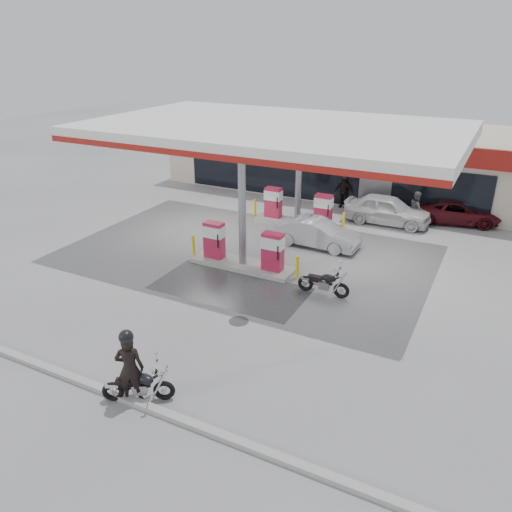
% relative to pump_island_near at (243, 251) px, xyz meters
% --- Properties ---
extents(ground, '(90.00, 90.00, 0.00)m').
position_rel_pump_island_near_xyz_m(ground, '(0.00, -2.00, -0.71)').
color(ground, gray).
rests_on(ground, ground).
extents(wet_patch, '(6.00, 3.00, 0.00)m').
position_rel_pump_island_near_xyz_m(wet_patch, '(0.50, -2.00, -0.71)').
color(wet_patch, '#4C4C4F').
rests_on(wet_patch, ground).
extents(drain_cover, '(0.70, 0.70, 0.01)m').
position_rel_pump_island_near_xyz_m(drain_cover, '(2.00, -4.00, -0.71)').
color(drain_cover, '#38383A').
rests_on(drain_cover, ground).
extents(kerb, '(28.00, 0.25, 0.15)m').
position_rel_pump_island_near_xyz_m(kerb, '(0.00, -9.00, -0.64)').
color(kerb, gray).
rests_on(kerb, ground).
extents(store_building, '(22.00, 8.22, 4.00)m').
position_rel_pump_island_near_xyz_m(store_building, '(0.01, 13.94, 1.30)').
color(store_building, beige).
rests_on(store_building, ground).
extents(canopy, '(16.00, 10.02, 5.51)m').
position_rel_pump_island_near_xyz_m(canopy, '(0.00, 3.00, 4.56)').
color(canopy, silver).
rests_on(canopy, ground).
extents(pump_island_near, '(5.14, 1.30, 1.78)m').
position_rel_pump_island_near_xyz_m(pump_island_near, '(0.00, 0.00, 0.00)').
color(pump_island_near, '#9E9E99').
rests_on(pump_island_near, ground).
extents(pump_island_far, '(5.14, 1.30, 1.78)m').
position_rel_pump_island_near_xyz_m(pump_island_far, '(0.00, 6.00, 0.00)').
color(pump_island_far, '#9E9E99').
rests_on(pump_island_far, ground).
extents(main_motorcycle, '(1.79, 1.11, 1.01)m').
position_rel_pump_island_near_xyz_m(main_motorcycle, '(1.60, -8.78, -0.26)').
color(main_motorcycle, black).
rests_on(main_motorcycle, ground).
extents(biker_main, '(0.90, 0.79, 2.06)m').
position_rel_pump_island_near_xyz_m(biker_main, '(1.43, -8.87, 0.32)').
color(biker_main, black).
rests_on(biker_main, ground).
extents(parked_motorcycle, '(2.06, 0.79, 1.05)m').
position_rel_pump_island_near_xyz_m(parked_motorcycle, '(3.94, -0.79, -0.24)').
color(parked_motorcycle, black).
rests_on(parked_motorcycle, ground).
extents(sedan_white, '(4.48, 1.84, 1.52)m').
position_rel_pump_island_near_xyz_m(sedan_white, '(4.14, 8.20, 0.05)').
color(sedan_white, silver).
rests_on(sedan_white, ground).
extents(attendant, '(0.88, 1.01, 1.75)m').
position_rel_pump_island_near_xyz_m(attendant, '(5.51, 8.80, 0.17)').
color(attendant, '#505054').
rests_on(attendant, ground).
extents(hatchback_silver, '(4.01, 1.51, 1.31)m').
position_rel_pump_island_near_xyz_m(hatchback_silver, '(1.99, 3.60, -0.06)').
color(hatchback_silver, '#A5A8AD').
rests_on(hatchback_silver, ground).
extents(parked_car_left, '(4.93, 2.96, 1.34)m').
position_rel_pump_island_near_xyz_m(parked_car_left, '(-4.87, 12.00, -0.04)').
color(parked_car_left, '#181F51').
rests_on(parked_car_left, ground).
extents(parked_car_right, '(4.64, 2.85, 1.20)m').
position_rel_pump_island_near_xyz_m(parked_car_right, '(7.42, 10.00, -0.11)').
color(parked_car_right, '#4D1017').
rests_on(parked_car_right, ground).
extents(biker_walking, '(1.10, 0.53, 1.82)m').
position_rel_pump_island_near_xyz_m(biker_walking, '(1.25, 9.80, 0.20)').
color(biker_walking, black).
rests_on(biker_walking, ground).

